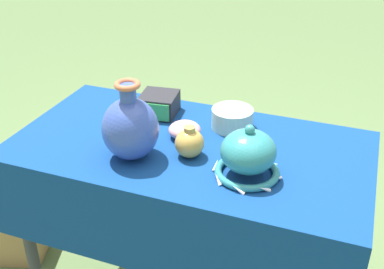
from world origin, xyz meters
name	(u,v)px	position (x,y,z in m)	size (l,w,h in m)	color
display_table	(188,168)	(0.00, -0.02, 0.63)	(1.18, 0.62, 0.71)	#38383D
vase_tall_bulbous	(130,127)	(-0.14, -0.14, 0.81)	(0.18, 0.18, 0.26)	#3851A8
vase_dome_bell	(248,155)	(0.22, -0.11, 0.78)	(0.21, 0.21, 0.17)	teal
mosaic_tile_box	(159,104)	(-0.19, 0.17, 0.75)	(0.15, 0.15, 0.08)	#232328
jar_round_ochre	(189,143)	(0.03, -0.07, 0.76)	(0.09, 0.09, 0.10)	gold
bowl_shallow_rose	(185,130)	(-0.03, 0.04, 0.74)	(0.11, 0.11, 0.06)	#D19399
pot_squat_celadon	(232,118)	(0.10, 0.16, 0.74)	(0.15, 0.15, 0.07)	#A8CCB7
wooden_crate	(12,221)	(-0.86, 0.01, 0.12)	(0.42, 0.42, 0.23)	#A37A4C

